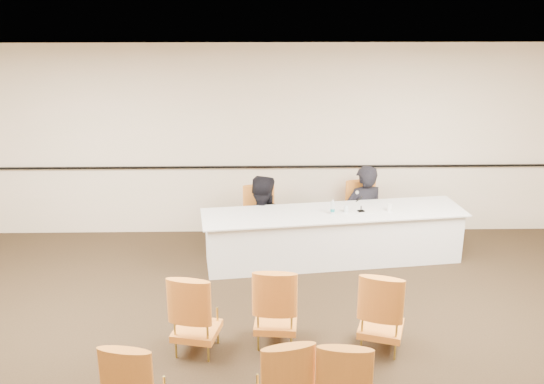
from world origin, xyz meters
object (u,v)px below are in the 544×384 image
at_px(coffee_cup, 390,207).
at_px(aud_chair_front_left, 196,312).
at_px(panel_table, 333,236).
at_px(panelist_main, 363,219).
at_px(panelist_second, 261,231).
at_px(aud_chair_back_left, 137,384).
at_px(aud_chair_front_right, 382,310).
at_px(microphone, 361,203).
at_px(drinking_glass, 346,209).
at_px(aud_chair_front_mid, 276,304).
at_px(aud_chair_back_right, 344,382).
at_px(panelist_main_chair, 363,214).
at_px(aud_chair_back_mid, 282,381).
at_px(water_bottle, 333,207).
at_px(panelist_second_chair, 261,220).

height_order(coffee_cup, aud_chair_front_left, aud_chair_front_left).
height_order(panel_table, panelist_main, panelist_main).
bearing_deg(panelist_second, aud_chair_back_left, 76.49).
height_order(panel_table, aud_chair_front_right, aud_chair_front_right).
distance_m(microphone, aud_chair_front_right, 2.31).
distance_m(panelist_second, aud_chair_front_left, 2.80).
relative_size(drinking_glass, aud_chair_front_mid, 0.11).
xyz_separation_m(aud_chair_front_mid, aud_chair_back_right, (0.56, -1.39, 0.00)).
xyz_separation_m(panel_table, panelist_main_chair, (0.54, 0.63, 0.10)).
bearing_deg(panelist_main, aud_chair_front_left, 34.00).
height_order(coffee_cup, aud_chair_back_mid, aud_chair_back_mid).
bearing_deg(water_bottle, panelist_main_chair, 51.64).
relative_size(panelist_main_chair, aud_chair_front_right, 1.00).
bearing_deg(panel_table, aud_chair_back_left, -128.70).
bearing_deg(panelist_main_chair, aud_chair_front_right, -102.88).
bearing_deg(aud_chair_front_mid, aud_chair_front_right, -1.61).
relative_size(microphone, drinking_glass, 2.72).
distance_m(panelist_main_chair, coffee_cup, 0.75).
xyz_separation_m(panelist_second, aud_chair_front_right, (1.30, -2.70, 0.18)).
distance_m(water_bottle, aud_chair_front_right, 2.24).
distance_m(coffee_cup, aud_chair_front_mid, 2.74).
distance_m(panelist_main_chair, aud_chair_front_right, 2.92).
bearing_deg(aud_chair_front_left, microphone, 59.76).
bearing_deg(microphone, panelist_second_chair, 146.43).
relative_size(water_bottle, aud_chair_back_right, 0.22).
relative_size(panel_table, aud_chair_back_right, 3.94).
distance_m(panelist_second_chair, aud_chair_back_left, 4.09).
relative_size(aud_chair_front_left, aud_chair_front_right, 1.00).
relative_size(coffee_cup, aud_chair_back_right, 0.12).
xyz_separation_m(drinking_glass, aud_chair_front_left, (-1.91, -2.27, -0.32)).
distance_m(panel_table, coffee_cup, 0.90).
bearing_deg(panel_table, aud_chair_back_right, -102.68).
bearing_deg(aud_chair_back_left, water_bottle, 69.34).
relative_size(panelist_main, drinking_glass, 17.32).
height_order(microphone, aud_chair_front_right, microphone).
height_order(panelist_main_chair, aud_chair_front_left, same).
distance_m(panelist_second_chair, aud_chair_back_mid, 3.93).
relative_size(panelist_main_chair, coffee_cup, 8.12).
distance_m(panelist_main_chair, panelist_second, 1.60).
bearing_deg(aud_chair_back_left, aud_chair_back_right, 10.44).
bearing_deg(aud_chair_back_right, coffee_cup, 80.92).
relative_size(panelist_second_chair, drinking_glass, 9.50).
bearing_deg(panelist_second_chair, panelist_main, 0.00).
height_order(panelist_main_chair, panelist_second_chair, same).
xyz_separation_m(panelist_second_chair, aud_chair_back_right, (0.72, -3.96, 0.00)).
xyz_separation_m(panel_table, panelist_main, (0.54, 0.63, 0.01)).
relative_size(water_bottle, aud_chair_front_mid, 0.22).
height_order(microphone, aud_chair_back_left, microphone).
height_order(panel_table, coffee_cup, coffee_cup).
bearing_deg(panelist_main, drinking_glass, 42.54).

